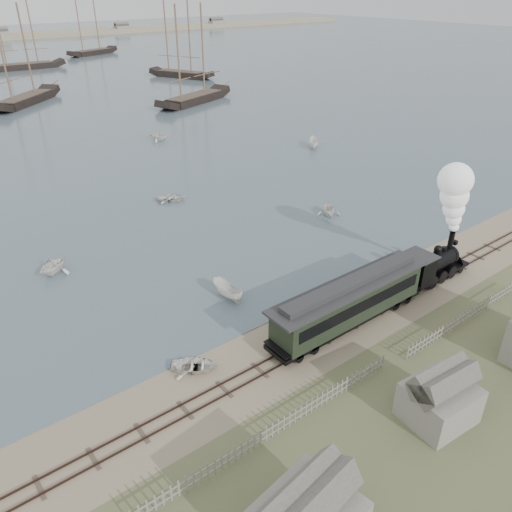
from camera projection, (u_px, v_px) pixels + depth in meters
ground at (285, 335)px, 38.20m from camera, size 600.00×600.00×0.00m
rail_track at (303, 348)px, 36.79m from camera, size 120.00×1.80×0.16m
picket_fence_west at (279, 433)px, 29.87m from camera, size 19.00×0.10×1.20m
picket_fence_east at (466, 322)px, 39.68m from camera, size 15.00×0.10×1.20m
shed_mid at (435, 418)px, 30.95m from camera, size 4.00×3.50×3.60m
locomotive at (448, 230)px, 43.57m from camera, size 8.20×3.06×10.22m
passenger_coach at (349, 301)px, 38.21m from camera, size 14.85×2.86×3.61m
beached_dinghy at (195, 366)px, 34.63m from camera, size 3.90×4.11×0.69m
rowboat_1 at (53, 264)px, 45.76m from camera, size 4.33×4.49×1.82m
rowboat_2 at (227, 291)px, 42.25m from camera, size 3.60×1.64×1.35m
rowboat_3 at (171, 198)px, 61.19m from camera, size 3.95×4.31×0.73m
rowboat_4 at (329, 208)px, 57.21m from camera, size 4.12×3.99×1.66m
rowboat_5 at (314, 143)px, 80.49m from camera, size 3.85×3.69×1.50m
rowboat_7 at (158, 135)px, 83.99m from camera, size 4.52×4.38×1.82m
schooner_3 at (16, 55)px, 105.04m from camera, size 19.79×18.96×20.00m
schooner_4 at (192, 55)px, 105.94m from camera, size 22.18×12.47×20.00m
schooner_5 at (179, 39)px, 134.90m from camera, size 12.57×19.37×20.00m
schooner_8 at (18, 34)px, 148.10m from camera, size 23.85×6.58×20.00m
schooner_9 at (89, 25)px, 177.91m from camera, size 20.88×11.50×20.00m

